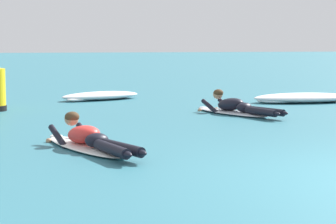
# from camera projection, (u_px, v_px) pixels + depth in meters

# --- Properties ---
(ground_plane) EXTENTS (120.00, 120.00, 0.00)m
(ground_plane) POSITION_uv_depth(u_px,v_px,m) (190.00, 99.00, 16.91)
(ground_plane) COLOR #2D6B7A
(surfer_near) EXTENTS (1.37, 2.59, 0.54)m
(surfer_near) POSITION_uv_depth(u_px,v_px,m) (89.00, 140.00, 9.14)
(surfer_near) COLOR white
(surfer_near) RESTS_ON ground
(surfer_far) EXTENTS (1.43, 2.45, 0.53)m
(surfer_far) POSITION_uv_depth(u_px,v_px,m) (236.00, 108.00, 13.43)
(surfer_far) COLOR silver
(surfer_far) RESTS_ON ground
(whitewater_front) EXTENTS (2.56, 1.05, 0.24)m
(whitewater_front) POSITION_uv_depth(u_px,v_px,m) (304.00, 98.00, 16.00)
(whitewater_front) COLOR white
(whitewater_front) RESTS_ON ground
(whitewater_mid_left) EXTENTS (2.30, 1.58, 0.21)m
(whitewater_mid_left) POSITION_uv_depth(u_px,v_px,m) (101.00, 96.00, 16.70)
(whitewater_mid_left) COLOR white
(whitewater_mid_left) RESTS_ON ground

